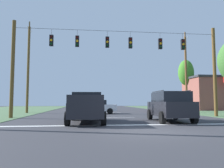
{
  "coord_description": "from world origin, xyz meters",
  "views": [
    {
      "loc": [
        -2.73,
        -9.74,
        1.34
      ],
      "look_at": [
        -0.66,
        8.91,
        2.85
      ],
      "focal_mm": 35.06,
      "sensor_mm": 36.0,
      "label": 1
    }
  ],
  "objects_px": {
    "utility_pole_mid_right": "(186,72)",
    "distant_car_crossing_white": "(97,107)",
    "distant_car_far_parked": "(93,105)",
    "pickup_truck": "(87,107)",
    "roadside_store": "(216,93)",
    "distant_car_oncoming": "(165,106)",
    "suv_black": "(170,106)",
    "overhead_signal_span": "(119,63)",
    "utility_pole_near_left": "(28,68)",
    "tree_roadside_right": "(186,73)"
  },
  "relations": [
    {
      "from": "overhead_signal_span",
      "to": "pickup_truck",
      "type": "bearing_deg",
      "value": -122.58
    },
    {
      "from": "distant_car_oncoming",
      "to": "utility_pole_mid_right",
      "type": "height_order",
      "value": "utility_pole_mid_right"
    },
    {
      "from": "pickup_truck",
      "to": "tree_roadside_right",
      "type": "relative_size",
      "value": 0.66
    },
    {
      "from": "overhead_signal_span",
      "to": "utility_pole_near_left",
      "type": "xyz_separation_m",
      "value": [
        -9.72,
        8.01,
        0.66
      ]
    },
    {
      "from": "overhead_signal_span",
      "to": "roadside_store",
      "type": "distance_m",
      "value": 22.8
    },
    {
      "from": "roadside_store",
      "to": "distant_car_oncoming",
      "type": "bearing_deg",
      "value": -162.49
    },
    {
      "from": "tree_roadside_right",
      "to": "pickup_truck",
      "type": "bearing_deg",
      "value": -129.13
    },
    {
      "from": "utility_pole_near_left",
      "to": "distant_car_crossing_white",
      "type": "bearing_deg",
      "value": -15.3
    },
    {
      "from": "suv_black",
      "to": "utility_pole_near_left",
      "type": "bearing_deg",
      "value": 135.82
    },
    {
      "from": "distant_car_far_parked",
      "to": "distant_car_oncoming",
      "type": "bearing_deg",
      "value": -32.23
    },
    {
      "from": "utility_pole_near_left",
      "to": "suv_black",
      "type": "bearing_deg",
      "value": -44.18
    },
    {
      "from": "overhead_signal_span",
      "to": "distant_car_crossing_white",
      "type": "relative_size",
      "value": 4.09
    },
    {
      "from": "distant_car_far_parked",
      "to": "roadside_store",
      "type": "relative_size",
      "value": 0.49
    },
    {
      "from": "roadside_store",
      "to": "distant_car_far_parked",
      "type": "bearing_deg",
      "value": 170.43
    },
    {
      "from": "overhead_signal_span",
      "to": "pickup_truck",
      "type": "relative_size",
      "value": 3.3
    },
    {
      "from": "overhead_signal_span",
      "to": "roadside_store",
      "type": "bearing_deg",
      "value": 38.96
    },
    {
      "from": "distant_car_far_parked",
      "to": "roadside_store",
      "type": "bearing_deg",
      "value": -9.57
    },
    {
      "from": "suv_black",
      "to": "roadside_store",
      "type": "bearing_deg",
      "value": 51.37
    },
    {
      "from": "overhead_signal_span",
      "to": "utility_pole_near_left",
      "type": "relative_size",
      "value": 1.64
    },
    {
      "from": "overhead_signal_span",
      "to": "distant_car_oncoming",
      "type": "xyz_separation_m",
      "value": [
        8.17,
        11.29,
        -3.88
      ]
    },
    {
      "from": "distant_car_crossing_white",
      "to": "utility_pole_near_left",
      "type": "bearing_deg",
      "value": 164.7
    },
    {
      "from": "utility_pole_mid_right",
      "to": "suv_black",
      "type": "bearing_deg",
      "value": -119.75
    },
    {
      "from": "distant_car_crossing_white",
      "to": "utility_pole_mid_right",
      "type": "bearing_deg",
      "value": 10.49
    },
    {
      "from": "distant_car_crossing_white",
      "to": "overhead_signal_span",
      "type": "bearing_deg",
      "value": -74.08
    },
    {
      "from": "utility_pole_mid_right",
      "to": "distant_car_crossing_white",
      "type": "bearing_deg",
      "value": -169.51
    },
    {
      "from": "distant_car_oncoming",
      "to": "distant_car_far_parked",
      "type": "xyz_separation_m",
      "value": [
        -9.94,
        6.27,
        0.0
      ]
    },
    {
      "from": "utility_pole_mid_right",
      "to": "utility_pole_near_left",
      "type": "xyz_separation_m",
      "value": [
        -19.53,
        0.09,
        0.27
      ]
    },
    {
      "from": "suv_black",
      "to": "utility_pole_mid_right",
      "type": "xyz_separation_m",
      "value": [
        6.94,
        12.15,
        4.0
      ]
    },
    {
      "from": "suv_black",
      "to": "roadside_store",
      "type": "distance_m",
      "value": 23.74
    },
    {
      "from": "suv_black",
      "to": "distant_car_crossing_white",
      "type": "xyz_separation_m",
      "value": [
        -4.52,
        10.03,
        -0.27
      ]
    },
    {
      "from": "pickup_truck",
      "to": "roadside_store",
      "type": "bearing_deg",
      "value": 42.3
    },
    {
      "from": "utility_pole_near_left",
      "to": "distant_car_far_parked",
      "type": "bearing_deg",
      "value": 50.23
    },
    {
      "from": "distant_car_far_parked",
      "to": "tree_roadside_right",
      "type": "distance_m",
      "value": 16.18
    },
    {
      "from": "distant_car_oncoming",
      "to": "suv_black",
      "type": "bearing_deg",
      "value": -108.88
    },
    {
      "from": "pickup_truck",
      "to": "utility_pole_mid_right",
      "type": "height_order",
      "value": "utility_pole_mid_right"
    },
    {
      "from": "tree_roadside_right",
      "to": "roadside_store",
      "type": "relative_size",
      "value": 0.92
    },
    {
      "from": "tree_roadside_right",
      "to": "roadside_store",
      "type": "bearing_deg",
      "value": -16.77
    },
    {
      "from": "distant_car_oncoming",
      "to": "tree_roadside_right",
      "type": "height_order",
      "value": "tree_roadside_right"
    },
    {
      "from": "distant_car_crossing_white",
      "to": "roadside_store",
      "type": "distance_m",
      "value": 21.17
    },
    {
      "from": "distant_car_crossing_white",
      "to": "distant_car_far_parked",
      "type": "distance_m",
      "value": 11.76
    },
    {
      "from": "distant_car_far_parked",
      "to": "utility_pole_mid_right",
      "type": "relative_size",
      "value": 0.42
    },
    {
      "from": "pickup_truck",
      "to": "distant_car_crossing_white",
      "type": "height_order",
      "value": "pickup_truck"
    },
    {
      "from": "overhead_signal_span",
      "to": "distant_car_oncoming",
      "type": "height_order",
      "value": "overhead_signal_span"
    },
    {
      "from": "overhead_signal_span",
      "to": "distant_car_far_parked",
      "type": "relative_size",
      "value": 4.16
    },
    {
      "from": "pickup_truck",
      "to": "suv_black",
      "type": "relative_size",
      "value": 1.11
    },
    {
      "from": "suv_black",
      "to": "distant_car_crossing_white",
      "type": "bearing_deg",
      "value": 114.26
    },
    {
      "from": "distant_car_crossing_white",
      "to": "distant_car_far_parked",
      "type": "height_order",
      "value": "same"
    },
    {
      "from": "utility_pole_mid_right",
      "to": "roadside_store",
      "type": "relative_size",
      "value": 1.17
    },
    {
      "from": "roadside_store",
      "to": "pickup_truck",
      "type": "bearing_deg",
      "value": -137.7
    },
    {
      "from": "suv_black",
      "to": "distant_car_oncoming",
      "type": "height_order",
      "value": "suv_black"
    }
  ]
}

